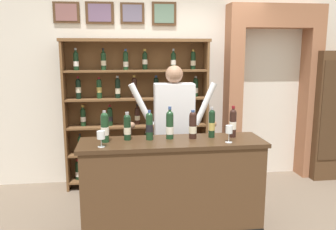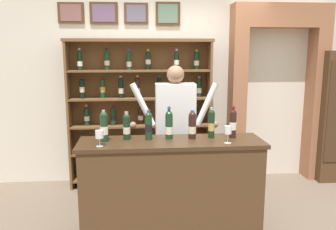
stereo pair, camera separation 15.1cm
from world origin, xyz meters
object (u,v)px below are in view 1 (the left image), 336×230
Objects in this scene: tasting_bottle_prosecco at (193,125)px; wine_glass_left at (229,130)px; tasting_bottle_chianti at (149,126)px; wine_glass_center at (101,136)px; tasting_counter at (172,186)px; tasting_bottle_super_tuscan at (127,127)px; shopkeeper at (174,120)px; wine_shelf at (137,111)px; tasting_bottle_grappa at (212,123)px; tasting_bottle_riserva at (233,122)px; tasting_bottle_bianco at (105,127)px; side_cabinet at (333,114)px; tasting_bottle_brunello at (170,125)px.

tasting_bottle_prosecco reaches higher than wine_glass_left.
wine_glass_center is (-0.47, -0.21, -0.04)m from tasting_bottle_chianti.
wine_glass_center reaches higher than tasting_counter.
tasting_counter is 0.77m from tasting_bottle_super_tuscan.
shopkeeper reaches higher than wine_glass_left.
tasting_bottle_grappa is (0.72, -1.25, 0.08)m from wine_shelf.
wine_glass_center is at bearing -170.96° from tasting_bottle_riserva.
shopkeeper reaches higher than tasting_bottle_super_tuscan.
tasting_bottle_bianco is 1.84× the size of wine_glass_left.
tasting_bottle_riserva is at bearing -44.92° from shopkeeper.
wine_glass_center is 0.90× the size of wine_glass_left.
side_cabinet is 1.10× the size of shopkeeper.
wine_glass_left reaches higher than wine_glass_center.
tasting_counter is at bearing -77.70° from wine_shelf.
side_cabinet is at bearing 30.02° from tasting_bottle_grappa.
tasting_bottle_super_tuscan is 1.67× the size of wine_glass_left.
tasting_bottle_super_tuscan is at bearing 178.70° from tasting_bottle_brunello.
tasting_bottle_bianco is at bearing -177.45° from tasting_bottle_grappa.
wine_shelf is 1.45m from tasting_bottle_grappa.
wine_shelf is 6.36× the size of tasting_bottle_bianco.
tasting_counter is 5.83× the size of tasting_bottle_grappa.
wine_glass_left is (1.21, -0.18, -0.03)m from tasting_bottle_bianco.
wine_shelf is at bearing 74.80° from wine_glass_center.
shopkeeper is (0.11, 0.61, 0.57)m from tasting_counter.
wine_shelf reaches higher than tasting_bottle_grappa.
side_cabinet is at bearing 25.64° from tasting_bottle_brunello.
tasting_bottle_prosecco is 0.43m from tasting_bottle_riserva.
tasting_bottle_brunello reaches higher than tasting_bottle_grappa.
side_cabinet is 5.63× the size of tasting_bottle_riserva.
tasting_bottle_chianti is at bearing 180.00° from tasting_bottle_prosecco.
tasting_bottle_super_tuscan is 0.35m from wine_glass_center.
wine_shelf is 1.70m from wine_glass_left.
tasting_bottle_super_tuscan is at bearing 166.59° from wine_glass_left.
wine_shelf reaches higher than shopkeeper.
shopkeeper is 0.55m from tasting_bottle_prosecco.
shopkeeper is 5.35× the size of tasting_bottle_bianco.
tasting_bottle_brunello reaches higher than wine_glass_center.
tasting_counter is at bearing -3.23° from tasting_bottle_bianco.
tasting_counter is 0.92m from wine_glass_center.
wine_glass_left is (0.56, -0.23, -0.02)m from tasting_bottle_brunello.
tasting_counter is 6.51× the size of tasting_bottle_super_tuscan.
tasting_bottle_prosecco is at bearing -78.12° from shopkeeper.
wine_glass_center is at bearing -105.20° from wine_shelf.
wine_glass_left is (-2.04, -1.47, 0.16)m from side_cabinet.
tasting_bottle_super_tuscan is at bearing -157.78° from side_cabinet.
tasting_bottle_brunello is (0.43, -0.01, 0.01)m from tasting_bottle_super_tuscan.
wine_shelf is at bearing 126.53° from tasting_bottle_riserva.
tasting_bottle_prosecco is (0.24, -0.02, -0.00)m from tasting_bottle_brunello.
tasting_bottle_chianti is 0.92× the size of tasting_bottle_riserva.
wine_glass_center is at bearing -167.03° from tasting_bottle_prosecco.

